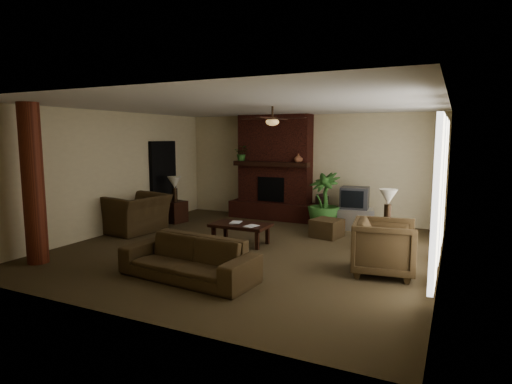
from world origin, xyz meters
The scene contains 23 objects.
room_shell centered at (0.00, 0.00, 1.40)m, with size 7.00×7.00×7.00m.
fireplace centered at (-0.80, 3.22, 1.16)m, with size 2.40×0.70×2.80m.
windows centered at (3.45, 0.20, 1.35)m, with size 0.08×3.65×2.35m.
log_column centered at (-2.95, -2.40, 1.40)m, with size 0.36×0.36×2.80m, color maroon.
doorway centered at (-3.44, 1.80, 1.05)m, with size 0.10×1.00×2.10m, color black.
ceiling_fan centered at (0.40, 0.30, 2.53)m, with size 1.35×1.35×0.37m.
sofa centered at (-0.05, -1.95, 0.43)m, with size 2.22×0.65×0.87m, color #44331D.
armchair_left centered at (-3.05, 0.24, 0.59)m, with size 1.35×0.88×1.18m, color #44331D.
armchair_right centered at (2.69, -0.40, 0.49)m, with size 0.95×0.89×0.98m, color #44331D.
coffee_table centered at (-0.31, 0.31, 0.37)m, with size 1.20×0.70×0.43m.
ottoman centered at (1.13, 1.68, 0.20)m, with size 0.60×0.60×0.40m, color #44331D.
tv_stand centered at (1.52, 2.75, 0.25)m, with size 0.85×0.50×0.50m, color silver.
tv centered at (1.49, 2.78, 0.76)m, with size 0.69×0.58×0.52m.
floor_vase centered at (0.57, 3.15, 0.43)m, with size 0.34×0.34×0.77m.
floor_plant centered at (0.84, 2.43, 0.38)m, with size 0.77×1.37×0.77m, color #305F26.
side_table_left centered at (-2.92, 1.58, 0.28)m, with size 0.50×0.50×0.55m, color black.
lamp_left centered at (-2.89, 1.55, 1.00)m, with size 0.42×0.42×0.65m.
side_table_right centered at (2.49, 1.20, 0.28)m, with size 0.50×0.50×0.55m, color black.
lamp_right centered at (2.49, 1.21, 1.00)m, with size 0.40×0.40×0.65m.
mantel_plant centered at (-1.67, 2.99, 1.72)m, with size 0.38×0.42×0.33m, color #305F26.
mantel_vase centered at (-0.01, 2.94, 1.67)m, with size 0.22×0.23×0.22m, color #94573B.
book_a centered at (-0.53, 0.29, 0.57)m, with size 0.22×0.03×0.29m, color #999999.
book_b centered at (-0.08, 0.15, 0.58)m, with size 0.21×0.02×0.29m, color #999999.
Camera 1 is at (3.67, -7.25, 2.22)m, focal length 29.49 mm.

